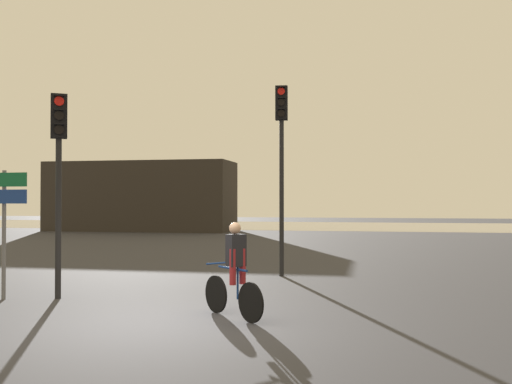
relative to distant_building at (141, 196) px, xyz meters
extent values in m
plane|color=#333338|center=(11.79, -27.27, -2.29)|extent=(120.00, 120.00, 0.00)
cube|color=gray|center=(11.79, 10.00, -2.29)|extent=(80.00, 16.00, 0.01)
cube|color=#2D2823|center=(0.00, 0.00, 0.00)|extent=(12.33, 4.00, 4.58)
cylinder|color=black|center=(8.78, -25.26, -0.66)|extent=(0.12, 0.12, 3.26)
cube|color=black|center=(8.78, -25.26, 1.42)|extent=(0.40, 0.37, 0.90)
cylinder|color=red|center=(8.86, -25.38, 1.71)|extent=(0.18, 0.13, 0.19)
cube|color=black|center=(8.87, -25.39, 1.82)|extent=(0.22, 0.20, 0.02)
cylinder|color=black|center=(8.86, -25.38, 1.42)|extent=(0.18, 0.13, 0.19)
cube|color=black|center=(8.87, -25.39, 1.53)|extent=(0.22, 0.20, 0.02)
cylinder|color=black|center=(8.86, -25.38, 1.13)|extent=(0.18, 0.13, 0.19)
cube|color=black|center=(8.87, -25.39, 1.24)|extent=(0.22, 0.20, 0.02)
cylinder|color=black|center=(12.71, -20.93, -0.23)|extent=(0.12, 0.12, 4.13)
cube|color=black|center=(12.71, -20.93, 2.29)|extent=(0.34, 0.27, 0.90)
cylinder|color=red|center=(12.73, -21.07, 2.58)|extent=(0.19, 0.05, 0.19)
cube|color=black|center=(12.73, -21.09, 2.69)|extent=(0.20, 0.14, 0.02)
cylinder|color=black|center=(12.73, -21.07, 2.29)|extent=(0.19, 0.05, 0.19)
cube|color=black|center=(12.73, -21.09, 2.40)|extent=(0.20, 0.14, 0.02)
cylinder|color=black|center=(12.73, -21.07, 2.00)|extent=(0.19, 0.05, 0.19)
cube|color=black|center=(12.73, -21.09, 2.11)|extent=(0.20, 0.14, 0.02)
cylinder|color=slate|center=(7.76, -25.56, -0.99)|extent=(0.08, 0.08, 2.60)
cube|color=#116038|center=(7.76, -25.61, 0.12)|extent=(1.10, 0.07, 0.28)
cube|color=navy|center=(7.76, -25.61, -0.22)|extent=(1.10, 0.07, 0.28)
cylinder|color=black|center=(12.32, -26.05, -1.96)|extent=(0.52, 0.47, 0.66)
cylinder|color=black|center=(13.10, -26.76, -1.96)|extent=(0.52, 0.47, 0.66)
cylinder|color=navy|center=(12.71, -26.40, -1.46)|extent=(0.65, 0.59, 0.04)
cylinder|color=navy|center=(12.82, -26.51, -1.69)|extent=(0.04, 0.04, 0.55)
cylinder|color=navy|center=(12.36, -26.08, -1.41)|extent=(0.33, 0.36, 0.03)
cylinder|color=maroon|center=(12.89, -26.43, -1.41)|extent=(0.11, 0.11, 0.60)
cylinder|color=maroon|center=(12.75, -26.58, -1.41)|extent=(0.11, 0.11, 0.60)
cube|color=black|center=(12.78, -26.47, -1.14)|extent=(0.35, 0.36, 0.54)
sphere|color=tan|center=(12.76, -26.45, -0.77)|extent=(0.20, 0.20, 0.20)
camera|label=1|loc=(14.99, -35.84, -0.31)|focal=40.00mm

